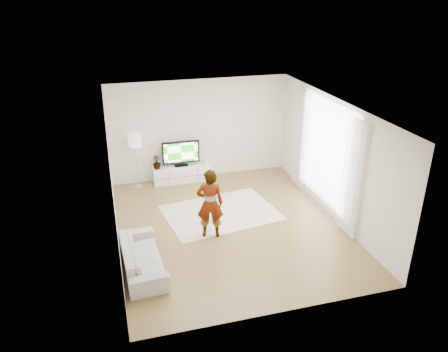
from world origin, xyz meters
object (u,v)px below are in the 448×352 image
object	(u,v)px
player	(210,204)
sofa	(142,257)
media_console	(182,174)
floor_lamp	(135,143)
rug	(221,213)
television	(181,153)

from	to	relation	value
player	sofa	size ratio (longest dim) A/B	0.85
media_console	floor_lamp	distance (m)	1.62
media_console	floor_lamp	xyz separation A→B (m)	(-1.22, -0.06, 1.06)
media_console	player	world-z (taller)	player
media_console	floor_lamp	size ratio (longest dim) A/B	1.06
player	floor_lamp	distance (m)	3.29
floor_lamp	sofa	bearing A→B (deg)	-94.24
rug	player	size ratio (longest dim) A/B	1.67
player	sofa	distance (m)	1.85
rug	sofa	size ratio (longest dim) A/B	1.42
television	player	bearing A→B (deg)	-88.83
television	rug	bearing A→B (deg)	-75.37
rug	player	world-z (taller)	player
rug	player	bearing A→B (deg)	-117.61
sofa	floor_lamp	distance (m)	3.95
media_console	rug	xyz separation A→B (m)	(0.56, -2.11, -0.22)
television	sofa	distance (m)	4.22
sofa	floor_lamp	bearing A→B (deg)	-7.02
rug	television	bearing A→B (deg)	104.63
rug	floor_lamp	bearing A→B (deg)	131.05
television	sofa	world-z (taller)	television
media_console	rug	bearing A→B (deg)	-75.19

